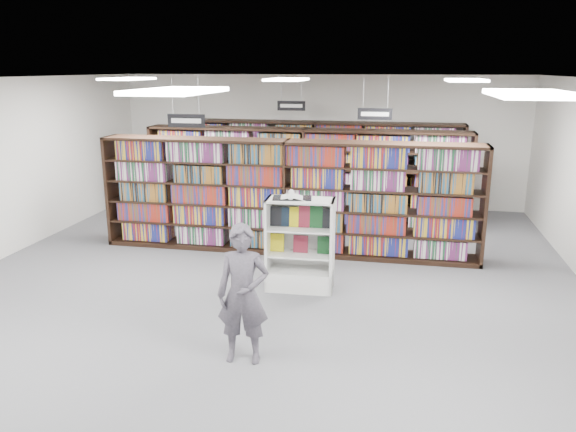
% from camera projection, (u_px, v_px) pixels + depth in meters
% --- Properties ---
extents(floor, '(12.00, 12.00, 0.00)m').
position_uv_depth(floor, '(262.00, 292.00, 8.70)').
color(floor, '#54545A').
rests_on(floor, ground).
extents(ceiling, '(10.00, 12.00, 0.10)m').
position_uv_depth(ceiling, '(259.00, 80.00, 7.88)').
color(ceiling, white).
rests_on(ceiling, wall_back).
extents(wall_back, '(10.00, 0.10, 3.20)m').
position_uv_depth(wall_back, '(319.00, 141.00, 13.97)').
color(wall_back, silver).
rests_on(wall_back, ground).
extents(bookshelf_row_near, '(7.00, 0.60, 2.10)m').
position_uv_depth(bookshelf_row_near, '(287.00, 197.00, 10.32)').
color(bookshelf_row_near, black).
rests_on(bookshelf_row_near, floor).
extents(bookshelf_row_mid, '(7.00, 0.60, 2.10)m').
position_uv_depth(bookshelf_row_mid, '(305.00, 177.00, 12.22)').
color(bookshelf_row_mid, black).
rests_on(bookshelf_row_mid, floor).
extents(bookshelf_row_far, '(7.00, 0.60, 2.10)m').
position_uv_depth(bookshelf_row_far, '(316.00, 164.00, 13.83)').
color(bookshelf_row_far, black).
rests_on(bookshelf_row_far, floor).
extents(aisle_sign_left, '(0.65, 0.02, 0.80)m').
position_uv_depth(aisle_sign_left, '(186.00, 119.00, 9.28)').
color(aisle_sign_left, '#B2B2B7').
rests_on(aisle_sign_left, ceiling).
extents(aisle_sign_right, '(0.65, 0.02, 0.80)m').
position_uv_depth(aisle_sign_right, '(375.00, 113.00, 10.61)').
color(aisle_sign_right, '#B2B2B7').
rests_on(aisle_sign_right, ceiling).
extents(aisle_sign_center, '(0.65, 0.02, 0.80)m').
position_uv_depth(aisle_sign_center, '(291.00, 105.00, 12.88)').
color(aisle_sign_center, '#B2B2B7').
rests_on(aisle_sign_center, ceiling).
extents(troffer_front_center, '(0.60, 1.20, 0.04)m').
position_uv_depth(troffer_front_center, '(177.00, 91.00, 5.04)').
color(troffer_front_center, white).
rests_on(troffer_front_center, ceiling).
extents(troffer_front_right, '(0.60, 1.20, 0.04)m').
position_uv_depth(troffer_front_right, '(531.00, 94.00, 4.48)').
color(troffer_front_right, white).
rests_on(troffer_front_right, ceiling).
extents(troffer_back_left, '(0.60, 1.20, 0.04)m').
position_uv_depth(troffer_back_left, '(128.00, 79.00, 10.35)').
color(troffer_back_left, white).
rests_on(troffer_back_left, ceiling).
extents(troffer_back_center, '(0.60, 1.20, 0.04)m').
position_uv_depth(troffer_back_center, '(287.00, 79.00, 9.78)').
color(troffer_back_center, white).
rests_on(troffer_back_center, ceiling).
extents(troffer_back_right, '(0.60, 1.20, 0.04)m').
position_uv_depth(troffer_back_right, '(466.00, 80.00, 9.22)').
color(troffer_back_right, white).
rests_on(troffer_back_right, ceiling).
extents(endcap_display, '(1.05, 0.55, 1.44)m').
position_uv_depth(endcap_display, '(300.00, 258.00, 8.74)').
color(endcap_display, silver).
rests_on(endcap_display, floor).
extents(open_book, '(0.63, 0.43, 0.13)m').
position_uv_depth(open_book, '(292.00, 196.00, 8.49)').
color(open_book, black).
rests_on(open_book, endcap_display).
extents(shopper, '(0.64, 0.46, 1.66)m').
position_uv_depth(shopper, '(243.00, 294.00, 6.47)').
color(shopper, '#4F4954').
rests_on(shopper, floor).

